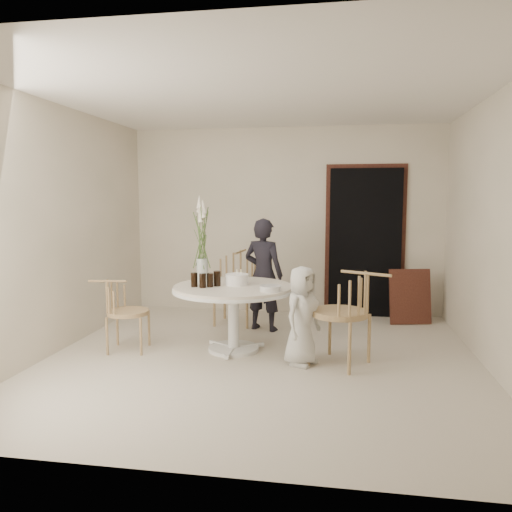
% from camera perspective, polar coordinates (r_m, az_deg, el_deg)
% --- Properties ---
extents(ground, '(4.50, 4.50, 0.00)m').
position_cam_1_polar(ground, '(5.35, 0.61, -11.69)').
color(ground, beige).
rests_on(ground, ground).
extents(room_shell, '(4.50, 4.50, 4.50)m').
position_cam_1_polar(room_shell, '(5.08, 0.63, 5.93)').
color(room_shell, white).
rests_on(room_shell, ground).
extents(doorway, '(1.00, 0.10, 2.10)m').
position_cam_1_polar(doorway, '(7.25, 12.34, 1.47)').
color(doorway, black).
rests_on(doorway, ground).
extents(door_trim, '(1.12, 0.03, 2.22)m').
position_cam_1_polar(door_trim, '(7.28, 12.33, 1.96)').
color(door_trim, '#562B1D').
rests_on(door_trim, ground).
extents(table, '(1.33, 1.33, 0.73)m').
position_cam_1_polar(table, '(5.50, -2.60, -4.56)').
color(table, white).
rests_on(table, ground).
extents(picture_frame, '(0.58, 0.28, 0.74)m').
position_cam_1_polar(picture_frame, '(7.03, 17.20, -4.45)').
color(picture_frame, '#562B1D').
rests_on(picture_frame, ground).
extents(chair_far, '(0.57, 0.61, 0.97)m').
position_cam_1_polar(chair_far, '(6.80, -2.07, -2.30)').
color(chair_far, '#A48559').
rests_on(chair_far, ground).
extents(chair_right, '(0.72, 0.71, 0.98)m').
position_cam_1_polar(chair_right, '(5.04, 10.95, -5.47)').
color(chair_right, '#A48559').
rests_on(chair_right, ground).
extents(chair_left, '(0.51, 0.48, 0.80)m').
position_cam_1_polar(chair_left, '(5.73, -15.51, -5.38)').
color(chair_left, '#A48559').
rests_on(chair_left, ground).
extents(girl, '(0.60, 0.48, 1.43)m').
position_cam_1_polar(girl, '(6.34, 0.86, -2.13)').
color(girl, black).
rests_on(girl, ground).
extents(boy, '(0.51, 0.58, 1.01)m').
position_cam_1_polar(boy, '(5.08, 5.28, -6.81)').
color(boy, silver).
rests_on(boy, ground).
extents(birthday_cake, '(0.25, 0.25, 0.17)m').
position_cam_1_polar(birthday_cake, '(5.50, -2.20, -2.70)').
color(birthday_cake, white).
rests_on(birthday_cake, table).
extents(cola_tumbler_a, '(0.08, 0.08, 0.15)m').
position_cam_1_polar(cola_tumbler_a, '(5.36, -6.12, -2.80)').
color(cola_tumbler_a, black).
rests_on(cola_tumbler_a, table).
extents(cola_tumbler_b, '(0.09, 0.09, 0.15)m').
position_cam_1_polar(cola_tumbler_b, '(5.39, -5.27, -2.76)').
color(cola_tumbler_b, black).
rests_on(cola_tumbler_b, table).
extents(cola_tumbler_c, '(0.08, 0.08, 0.15)m').
position_cam_1_polar(cola_tumbler_c, '(5.42, -7.07, -2.71)').
color(cola_tumbler_c, black).
rests_on(cola_tumbler_c, table).
extents(cola_tumbler_d, '(0.08, 0.08, 0.17)m').
position_cam_1_polar(cola_tumbler_d, '(5.45, -4.46, -2.57)').
color(cola_tumbler_d, black).
rests_on(cola_tumbler_d, table).
extents(plate_stack, '(0.23, 0.23, 0.06)m').
position_cam_1_polar(plate_stack, '(5.15, 1.67, -3.71)').
color(plate_stack, silver).
rests_on(plate_stack, table).
extents(flower_vase, '(0.13, 0.13, 0.99)m').
position_cam_1_polar(flower_vase, '(5.84, -6.20, 1.85)').
color(flower_vase, silver).
rests_on(flower_vase, table).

